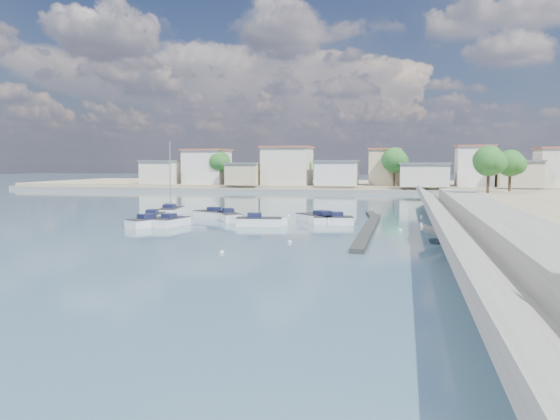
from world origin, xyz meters
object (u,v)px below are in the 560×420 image
object	(u,v)px
motorboat_e	(153,223)
motorboat_b	(173,222)
motorboat_f	(210,215)
sailboat	(171,211)
motorboat_g	(230,217)
motorboat_d	(331,221)
motorboat_c	(318,219)
motorboat_h	(262,222)
motorboat_a	(154,217)

from	to	relation	value
motorboat_e	motorboat_b	bearing A→B (deg)	27.02
motorboat_f	sailboat	size ratio (longest dim) A/B	0.51
motorboat_e	motorboat_g	bearing A→B (deg)	49.87
motorboat_d	motorboat_f	world-z (taller)	same
motorboat_c	motorboat_e	distance (m)	16.91
motorboat_c	motorboat_f	xyz separation A→B (m)	(-12.56, 1.50, -0.00)
motorboat_e	sailboat	xyz separation A→B (m)	(-3.48, 12.18, 0.03)
motorboat_e	motorboat_h	bearing A→B (deg)	15.54
motorboat_g	sailboat	size ratio (longest dim) A/B	0.54
motorboat_a	motorboat_c	size ratio (longest dim) A/B	0.90
motorboat_d	motorboat_h	distance (m)	7.05
motorboat_a	motorboat_c	distance (m)	17.59
motorboat_a	motorboat_d	size ratio (longest dim) A/B	1.09
motorboat_a	motorboat_g	distance (m)	8.13
motorboat_b	sailboat	world-z (taller)	sailboat
motorboat_f	motorboat_a	bearing A→B (deg)	-139.32
motorboat_h	motorboat_b	bearing A→B (deg)	-167.01
motorboat_b	sailboat	size ratio (longest dim) A/B	0.53
motorboat_b	motorboat_a	bearing A→B (deg)	135.61
motorboat_a	motorboat_e	world-z (taller)	same
motorboat_h	sailboat	xyz separation A→B (m)	(-13.79, 9.31, 0.03)
motorboat_g	motorboat_f	bearing A→B (deg)	144.86
motorboat_c	motorboat_f	bearing A→B (deg)	173.20
motorboat_b	motorboat_c	bearing A→B (deg)	25.82
motorboat_a	motorboat_b	distance (m)	5.51
motorboat_h	motorboat_g	bearing A→B (deg)	139.89
motorboat_f	motorboat_e	bearing A→B (deg)	-106.56
motorboat_b	motorboat_c	size ratio (longest dim) A/B	0.86
motorboat_b	motorboat_g	size ratio (longest dim) A/B	0.98
motorboat_d	motorboat_a	bearing A→B (deg)	-177.74
motorboat_a	motorboat_g	world-z (taller)	same
motorboat_a	motorboat_h	distance (m)	12.64
motorboat_a	motorboat_d	distance (m)	19.05
motorboat_c	motorboat_h	bearing A→B (deg)	-137.18
motorboat_e	motorboat_f	world-z (taller)	same
motorboat_b	motorboat_h	world-z (taller)	same
motorboat_d	motorboat_h	world-z (taller)	same
motorboat_e	motorboat_f	size ratio (longest dim) A/B	1.13
motorboat_b	motorboat_c	world-z (taller)	same
motorboat_g	motorboat_h	bearing A→B (deg)	-40.11
motorboat_a	motorboat_b	bearing A→B (deg)	-44.39
motorboat_d	sailboat	distance (m)	21.40
motorboat_d	motorboat_b	bearing A→B (deg)	-163.04
motorboat_e	motorboat_g	size ratio (longest dim) A/B	1.07
motorboat_a	sailboat	world-z (taller)	sailboat
motorboat_g	motorboat_h	size ratio (longest dim) A/B	0.95
motorboat_h	motorboat_a	bearing A→B (deg)	171.46
motorboat_f	sailboat	distance (m)	6.95
motorboat_a	motorboat_b	size ratio (longest dim) A/B	1.05
motorboat_g	motorboat_e	bearing A→B (deg)	-130.13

